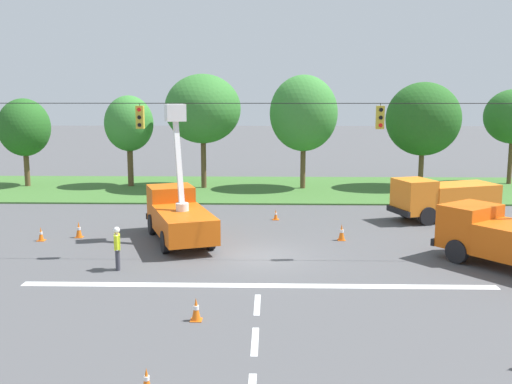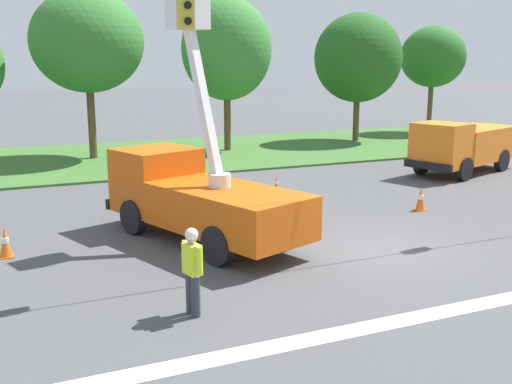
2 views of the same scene
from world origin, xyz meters
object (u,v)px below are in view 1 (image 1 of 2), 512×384
Objects in this scene: traffic_cone_mid_right at (79,230)px; traffic_cone_near_bucket at (196,309)px; traffic_cone_foreground_right at (147,380)px; tree_far_east at (423,119)px; traffic_cone_lane_edge_b at (276,215)px; tree_west at (129,124)px; traffic_cone_foreground_left at (342,232)px; tree_east at (304,113)px; tree_centre at (203,109)px; traffic_cone_mid_left at (41,234)px; utility_truck_bucket_lift at (178,213)px; utility_truck_support_far at (509,238)px; road_worker at (117,246)px; tree_far_west at (24,128)px; utility_truck_support_near at (443,197)px.

traffic_cone_near_bucket is (7.09, -10.63, -0.02)m from traffic_cone_mid_right.
tree_far_east is at bearing 65.45° from traffic_cone_foreground_right.
traffic_cone_lane_edge_b is (2.62, 14.98, -0.09)m from traffic_cone_near_bucket.
tree_west is 21.60m from traffic_cone_foreground_left.
tree_east reaches higher than traffic_cone_foreground_left.
traffic_cone_lane_edge_b is (-3.13, 4.60, -0.12)m from traffic_cone_foreground_left.
tree_west is 16.27m from traffic_cone_lane_edge_b.
tree_centre is 12.47× the size of traffic_cone_mid_left.
tree_west is 32.08m from traffic_cone_foreground_right.
traffic_cone_mid_right reaches higher than traffic_cone_lane_edge_b.
utility_truck_bucket_lift is 1.11× the size of utility_truck_support_far.
tree_centre is at bearing 93.71° from traffic_cone_foreground_right.
tree_centre reaches higher than road_worker.
traffic_cone_mid_left reaches higher than traffic_cone_foreground_right.
utility_truck_support_far is (27.87, -20.07, -3.24)m from tree_far_west.
tree_far_east reaches higher than traffic_cone_foreground_right.
tree_east reaches higher than tree_far_east.
utility_truck_support_far is 7.64m from traffic_cone_foreground_left.
utility_truck_support_near is at bearing -35.48° from tree_centre.
tree_centre is at bearing 73.28° from traffic_cone_mid_right.
traffic_cone_foreground_left is (1.07, -15.17, -5.13)m from tree_east.
tree_east is 30.99m from traffic_cone_foreground_right.
tree_east is at bearing 110.53° from utility_truck_support_far.
traffic_cone_near_bucket is at bearing -78.40° from utility_truck_bucket_lift.
traffic_cone_near_bucket is 15.21m from traffic_cone_lane_edge_b.
tree_east is (12.83, -0.78, 0.81)m from tree_west.
traffic_cone_foreground_right is 1.02× the size of traffic_cone_lane_edge_b.
tree_centre is 1.01× the size of tree_east.
traffic_cone_foreground_right is 0.82× the size of traffic_cone_near_bucket.
tree_east is 4.67× the size of road_worker.
traffic_cone_foreground_right is at bearing -84.29° from utility_truck_bucket_lift.
utility_truck_support_far is at bearing -53.36° from tree_centre.
utility_truck_bucket_lift is at bearing 95.71° from traffic_cone_foreground_right.
tree_far_east is at bearing 46.01° from traffic_cone_lane_edge_b.
road_worker is at bearing -129.56° from tree_far_east.
tree_centre is 17.73m from traffic_cone_mid_left.
tree_far_west reaches higher than traffic_cone_mid_right.
utility_truck_support_near reaches higher than traffic_cone_mid_right.
tree_centre is 13.68× the size of traffic_cone_foreground_right.
tree_centre is 15.99m from tree_far_east.
tree_west is 1.08× the size of utility_truck_support_far.
tree_east is 10.33× the size of traffic_cone_foreground_left.
traffic_cone_near_bucket reaches higher than traffic_cone_foreground_right.
utility_truck_bucket_lift is at bearing 163.39° from utility_truck_support_far.
utility_truck_support_far is at bearing -34.83° from traffic_cone_foreground_left.
traffic_cone_foreground_left reaches higher than traffic_cone_lane_edge_b.
tree_west is 11.17× the size of traffic_cone_foreground_right.
tree_far_west is 10.82× the size of traffic_cone_foreground_right.
road_worker is 10.37m from traffic_cone_foreground_right.
tree_east is 1.32× the size of utility_truck_support_far.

